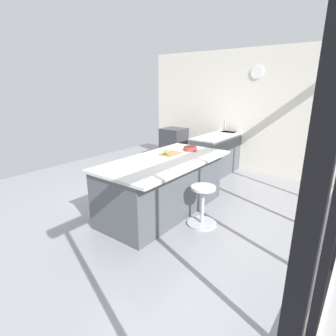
{
  "coord_description": "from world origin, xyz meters",
  "views": [
    {
      "loc": [
        3.37,
        2.56,
        1.99
      ],
      "look_at": [
        0.15,
        0.13,
        0.76
      ],
      "focal_mm": 28.75,
      "sensor_mm": 36.0,
      "label": 1
    }
  ],
  "objects_px": {
    "oven_range": "(174,144)",
    "fruit_bowl": "(190,148)",
    "apple_green": "(166,152)",
    "kitchen_island": "(163,185)",
    "stool_by_window": "(202,207)",
    "cutting_board": "(171,154)"
  },
  "relations": [
    {
      "from": "oven_range",
      "to": "fruit_bowl",
      "type": "height_order",
      "value": "fruit_bowl"
    },
    {
      "from": "apple_green",
      "to": "fruit_bowl",
      "type": "distance_m",
      "value": 0.56
    },
    {
      "from": "apple_green",
      "to": "fruit_bowl",
      "type": "height_order",
      "value": "apple_green"
    },
    {
      "from": "kitchen_island",
      "to": "cutting_board",
      "type": "distance_m",
      "value": 0.56
    },
    {
      "from": "kitchen_island",
      "to": "fruit_bowl",
      "type": "xyz_separation_m",
      "value": [
        -0.74,
        0.03,
        0.48
      ]
    },
    {
      "from": "oven_range",
      "to": "stool_by_window",
      "type": "height_order",
      "value": "oven_range"
    },
    {
      "from": "stool_by_window",
      "to": "cutting_board",
      "type": "xyz_separation_m",
      "value": [
        -0.34,
        -0.84,
        0.62
      ]
    },
    {
      "from": "kitchen_island",
      "to": "stool_by_window",
      "type": "distance_m",
      "value": 0.77
    },
    {
      "from": "cutting_board",
      "to": "kitchen_island",
      "type": "bearing_deg",
      "value": 15.11
    },
    {
      "from": "stool_by_window",
      "to": "fruit_bowl",
      "type": "xyz_separation_m",
      "value": [
        -0.77,
        -0.72,
        0.64
      ]
    },
    {
      "from": "kitchen_island",
      "to": "stool_by_window",
      "type": "relative_size",
      "value": 3.75
    },
    {
      "from": "kitchen_island",
      "to": "cutting_board",
      "type": "relative_size",
      "value": 6.31
    },
    {
      "from": "kitchen_island",
      "to": "stool_by_window",
      "type": "xyz_separation_m",
      "value": [
        0.02,
        0.75,
        -0.16
      ]
    },
    {
      "from": "cutting_board",
      "to": "apple_green",
      "type": "bearing_deg",
      "value": -0.16
    },
    {
      "from": "cutting_board",
      "to": "apple_green",
      "type": "distance_m",
      "value": 0.13
    },
    {
      "from": "stool_by_window",
      "to": "fruit_bowl",
      "type": "bearing_deg",
      "value": -136.71
    },
    {
      "from": "stool_by_window",
      "to": "apple_green",
      "type": "distance_m",
      "value": 1.09
    },
    {
      "from": "oven_range",
      "to": "cutting_board",
      "type": "distance_m",
      "value": 2.95
    },
    {
      "from": "cutting_board",
      "to": "fruit_bowl",
      "type": "xyz_separation_m",
      "value": [
        -0.42,
        0.12,
        0.03
      ]
    },
    {
      "from": "fruit_bowl",
      "to": "stool_by_window",
      "type": "bearing_deg",
      "value": 43.29
    },
    {
      "from": "stool_by_window",
      "to": "cutting_board",
      "type": "height_order",
      "value": "cutting_board"
    },
    {
      "from": "kitchen_island",
      "to": "apple_green",
      "type": "xyz_separation_m",
      "value": [
        -0.19,
        -0.09,
        0.5
      ]
    }
  ]
}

